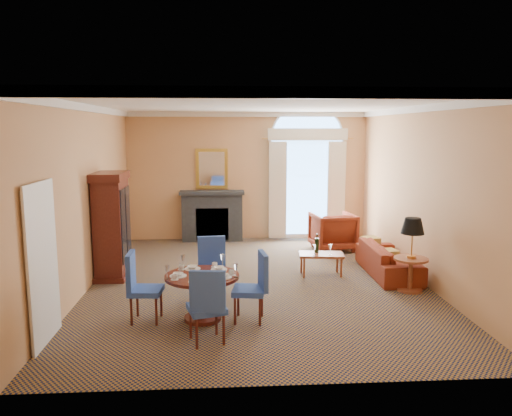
{
  "coord_description": "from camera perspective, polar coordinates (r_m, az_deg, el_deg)",
  "views": [
    {
      "loc": [
        -0.61,
        -8.81,
        2.78
      ],
      "look_at": [
        0.0,
        0.5,
        1.3
      ],
      "focal_mm": 35.0,
      "sensor_mm": 36.0,
      "label": 1
    }
  ],
  "objects": [
    {
      "name": "side_table",
      "position": [
        8.97,
        17.38,
        -4.05
      ],
      "size": [
        0.59,
        0.59,
        1.26
      ],
      "color": "#9B4E2E",
      "rests_on": "ground"
    },
    {
      "name": "coffee_table",
      "position": [
        9.66,
        7.43,
        -5.28
      ],
      "size": [
        0.89,
        0.56,
        0.79
      ],
      "rotation": [
        0.0,
        0.0,
        -0.12
      ],
      "color": "#9B4E2E",
      "rests_on": "ground"
    },
    {
      "name": "sofa",
      "position": [
        9.99,
        14.89,
        -5.73
      ],
      "size": [
        0.79,
        1.99,
        0.58
      ],
      "primitive_type": "imported",
      "rotation": [
        0.0,
        0.0,
        1.56
      ],
      "color": "maroon",
      "rests_on": "ground"
    },
    {
      "name": "armoire",
      "position": [
        9.77,
        -16.16,
        -2.09
      ],
      "size": [
        0.57,
        1.01,
        1.99
      ],
      "color": "#40150E",
      "rests_on": "ground"
    },
    {
      "name": "room_envelope",
      "position": [
        9.5,
        -0.22,
        7.38
      ],
      "size": [
        6.04,
        7.52,
        3.45
      ],
      "color": "tan",
      "rests_on": "ground"
    },
    {
      "name": "dining_table",
      "position": [
        7.4,
        -6.17,
        -8.8
      ],
      "size": [
        1.09,
        1.09,
        0.88
      ],
      "color": "#40150E",
      "rests_on": "ground"
    },
    {
      "name": "ground",
      "position": [
        9.26,
        0.2,
        -8.46
      ],
      "size": [
        7.5,
        7.5,
        0.0
      ],
      "primitive_type": "plane",
      "color": "#131C3E",
      "rests_on": "ground"
    },
    {
      "name": "armchair",
      "position": [
        11.72,
        8.75,
        -2.65
      ],
      "size": [
        1.04,
        1.07,
        0.87
      ],
      "primitive_type": "imported",
      "rotation": [
        0.0,
        0.0,
        3.27
      ],
      "color": "maroon",
      "rests_on": "ground"
    },
    {
      "name": "dining_chair_south",
      "position": [
        6.54,
        -5.61,
        -10.62
      ],
      "size": [
        0.57,
        0.57,
        1.03
      ],
      "rotation": [
        0.0,
        0.0,
        0.28
      ],
      "color": "#28499D",
      "rests_on": "ground"
    },
    {
      "name": "dining_chair_north",
      "position": [
        8.28,
        -5.18,
        -6.39
      ],
      "size": [
        0.55,
        0.55,
        1.03
      ],
      "rotation": [
        0.0,
        0.0,
        3.38
      ],
      "color": "#28499D",
      "rests_on": "ground"
    },
    {
      "name": "dining_chair_west",
      "position": [
        7.49,
        -13.26,
        -8.27
      ],
      "size": [
        0.49,
        0.49,
        1.03
      ],
      "rotation": [
        0.0,
        0.0,
        -1.64
      ],
      "color": "#28499D",
      "rests_on": "ground"
    },
    {
      "name": "dining_chair_east",
      "position": [
        7.3,
        -0.05,
        -8.48
      ],
      "size": [
        0.53,
        0.52,
        1.03
      ],
      "rotation": [
        0.0,
        0.0,
        1.41
      ],
      "color": "#28499D",
      "rests_on": "ground"
    }
  ]
}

